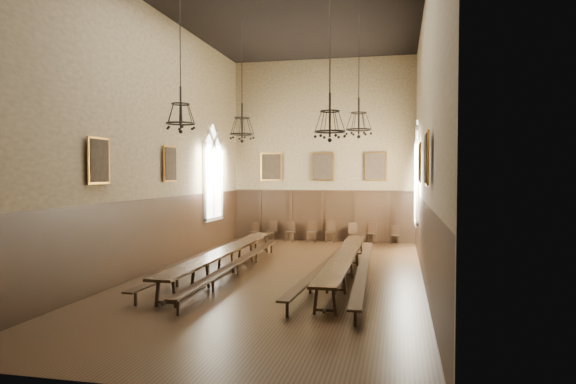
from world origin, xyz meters
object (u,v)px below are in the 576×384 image
(table_left, at_px, (226,261))
(chair_3, at_px, (312,236))
(bench_right_inner, at_px, (327,268))
(chair_6, at_px, (371,237))
(bench_right_outer, at_px, (363,271))
(chandelier_front_left, at_px, (181,113))
(chandelier_front_right, at_px, (330,120))
(chair_1, at_px, (272,235))
(chair_0, at_px, (254,235))
(bench_left_outer, at_px, (208,265))
(chair_5, at_px, (353,237))
(bench_left_inner, at_px, (238,266))
(chandelier_back_right, at_px, (359,122))
(chandelier_back_left, at_px, (242,127))
(table_right, at_px, (344,266))
(chair_2, at_px, (290,235))
(chair_7, at_px, (395,239))
(chair_4, at_px, (330,236))

(table_left, xyz_separation_m, chair_3, (1.50, 8.39, -0.09))
(bench_right_inner, xyz_separation_m, chair_6, (0.96, 8.41, -0.00))
(bench_right_outer, xyz_separation_m, chandelier_front_left, (-4.86, -2.71, 4.73))
(chair_6, distance_m, chandelier_front_left, 13.24)
(bench_right_inner, bearing_deg, chandelier_front_right, -80.72)
(chair_1, bearing_deg, chair_0, -169.42)
(table_left, distance_m, chair_3, 8.52)
(bench_left_outer, relative_size, chair_5, 10.03)
(bench_right_inner, distance_m, chair_3, 8.60)
(bench_left_inner, relative_size, chair_1, 10.77)
(chandelier_back_right, bearing_deg, chair_6, 88.78)
(table_left, xyz_separation_m, bench_right_inner, (3.43, 0.00, -0.10))
(bench_right_inner, relative_size, chair_1, 10.59)
(bench_left_outer, distance_m, chandelier_back_left, 5.31)
(bench_right_inner, height_order, chandelier_back_left, chandelier_back_left)
(chandelier_back_right, bearing_deg, bench_right_inner, -110.36)
(table_left, height_order, table_right, table_left)
(chair_6, height_order, chandelier_front_left, chandelier_front_left)
(bench_left_inner, bearing_deg, chair_5, 70.91)
(bench_right_inner, height_order, chair_2, chair_2)
(chair_1, xyz_separation_m, chandelier_back_right, (4.78, -6.24, 4.89))
(table_right, bearing_deg, bench_right_outer, -26.61)
(bench_left_outer, distance_m, chair_1, 8.64)
(bench_left_outer, height_order, chair_0, chair_0)
(bench_left_outer, relative_size, chair_7, 11.13)
(bench_left_inner, relative_size, chair_2, 10.83)
(bench_left_inner, bearing_deg, bench_right_outer, 0.12)
(chandelier_front_left, bearing_deg, chair_3, 81.41)
(chair_7, bearing_deg, bench_left_inner, -114.53)
(bench_left_inner, bearing_deg, chair_4, 78.06)
(chair_0, bearing_deg, chair_7, 13.00)
(bench_left_outer, height_order, chair_4, chair_4)
(bench_left_outer, relative_size, chair_6, 9.90)
(chair_1, xyz_separation_m, chair_4, (2.92, -0.00, 0.02))
(bench_left_outer, relative_size, bench_right_inner, 0.94)
(bench_left_outer, relative_size, chandelier_front_right, 2.08)
(bench_right_inner, bearing_deg, chair_1, 115.04)
(chandelier_front_right, bearing_deg, chair_6, 87.50)
(chair_3, bearing_deg, chair_1, 179.15)
(bench_left_inner, relative_size, chair_3, 10.52)
(chair_4, bearing_deg, table_left, -106.01)
(chandelier_back_left, relative_size, chandelier_front_left, 0.98)
(bench_left_outer, bearing_deg, chair_0, 95.74)
(chair_2, relative_size, chandelier_back_left, 0.23)
(table_right, bearing_deg, table_left, 179.53)
(table_right, xyz_separation_m, bench_left_inner, (-3.46, -0.32, -0.08))
(chair_1, distance_m, chair_7, 6.03)
(chair_0, height_order, chair_1, chair_1)
(chair_0, xyz_separation_m, chandelier_back_right, (5.69, -6.19, 4.92))
(table_right, relative_size, bench_left_outer, 1.01)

